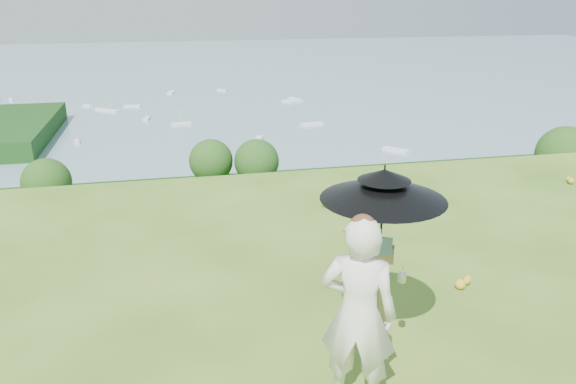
{
  "coord_description": "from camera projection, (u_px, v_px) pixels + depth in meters",
  "views": [
    {
      "loc": [
        -3.51,
        -3.77,
        3.5
      ],
      "look_at": [
        -2.03,
        3.16,
        0.95
      ],
      "focal_mm": 35.0,
      "sensor_mm": 36.0,
      "label": 1
    }
  ],
  "objects": [
    {
      "name": "ground",
      "position": [
        565.0,
        381.0,
        5.34
      ],
      "size": [
        14.0,
        14.0,
        0.0
      ],
      "primitive_type": "plane",
      "color": "#3B6B1E",
      "rests_on": "ground"
    },
    {
      "name": "shoreline_tier",
      "position": [
        204.0,
        262.0,
        86.54
      ],
      "size": [
        170.0,
        28.0,
        8.0
      ],
      "primitive_type": "cube",
      "color": "#686253",
      "rests_on": "bay_water"
    },
    {
      "name": "bay_water",
      "position": [
        176.0,
        85.0,
        237.72
      ],
      "size": [
        700.0,
        700.0,
        0.0
      ],
      "primitive_type": "plane",
      "color": "#7498A6",
      "rests_on": "ground"
    },
    {
      "name": "slope_trees",
      "position": [
        227.0,
        249.0,
        42.62
      ],
      "size": [
        110.0,
        50.0,
        6.0
      ],
      "primitive_type": null,
      "color": "#1D4916",
      "rests_on": "forest_slope"
    },
    {
      "name": "harbor_town",
      "position": [
        202.0,
        224.0,
        84.34
      ],
      "size": [
        110.0,
        22.0,
        5.0
      ],
      "primitive_type": null,
      "color": "silver",
      "rests_on": "shoreline_tier"
    },
    {
      "name": "moored_boats",
      "position": [
        139.0,
        127.0,
        162.44
      ],
      "size": [
        140.0,
        140.0,
        0.7
      ],
      "primitive_type": null,
      "color": "white",
      "rests_on": "bay_water"
    },
    {
      "name": "wildflowers",
      "position": [
        549.0,
        360.0,
        5.55
      ],
      "size": [
        10.0,
        10.5,
        0.12
      ],
      "primitive_type": null,
      "color": "gold",
      "rests_on": "ground"
    },
    {
      "name": "painter",
      "position": [
        358.0,
        314.0,
        4.78
      ],
      "size": [
        0.78,
        0.68,
        1.8
      ],
      "primitive_type": "imported",
      "rotation": [
        0.0,
        0.0,
        2.67
      ],
      "color": "white",
      "rests_on": "ground"
    },
    {
      "name": "field_easel",
      "position": [
        377.0,
        301.0,
        5.37
      ],
      "size": [
        0.71,
        0.71,
        1.4
      ],
      "primitive_type": null,
      "rotation": [
        0.0,
        0.0,
        -0.45
      ],
      "color": "#8E5D3B",
      "rests_on": "ground"
    },
    {
      "name": "sun_umbrella",
      "position": [
        382.0,
        212.0,
        5.1
      ],
      "size": [
        1.52,
        1.52,
        0.9
      ],
      "primitive_type": null,
      "rotation": [
        0.0,
        0.0,
        -0.44
      ],
      "color": "black",
      "rests_on": "field_easel"
    },
    {
      "name": "painter_cap",
      "position": [
        363.0,
        222.0,
        4.49
      ],
      "size": [
        0.31,
        0.33,
        0.1
      ],
      "primitive_type": null,
      "rotation": [
        0.0,
        0.0,
        -0.42
      ],
      "color": "#C56C6D",
      "rests_on": "painter"
    }
  ]
}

